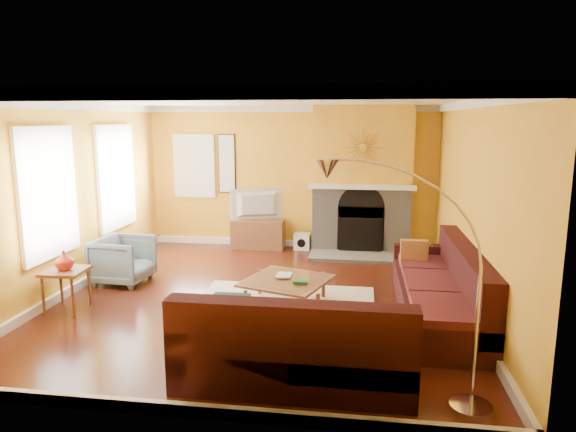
# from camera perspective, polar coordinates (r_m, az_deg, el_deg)

# --- Properties ---
(floor) EXTENTS (5.50, 6.00, 0.02)m
(floor) POSITION_cam_1_polar(r_m,az_deg,el_deg) (7.27, -2.91, -9.06)
(floor) COLOR #572112
(floor) RESTS_ON ground
(ceiling) EXTENTS (5.50, 6.00, 0.02)m
(ceiling) POSITION_cam_1_polar(r_m,az_deg,el_deg) (6.84, -3.13, 12.90)
(ceiling) COLOR white
(ceiling) RESTS_ON ground
(wall_back) EXTENTS (5.50, 0.02, 2.70)m
(wall_back) POSITION_cam_1_polar(r_m,az_deg,el_deg) (9.87, 0.33, 4.32)
(wall_back) COLOR gold
(wall_back) RESTS_ON ground
(wall_front) EXTENTS (5.50, 0.02, 2.70)m
(wall_front) POSITION_cam_1_polar(r_m,az_deg,el_deg) (4.08, -11.16, -5.07)
(wall_front) COLOR gold
(wall_front) RESTS_ON ground
(wall_left) EXTENTS (0.02, 6.00, 2.70)m
(wall_left) POSITION_cam_1_polar(r_m,az_deg,el_deg) (7.93, -23.01, 1.90)
(wall_left) COLOR gold
(wall_left) RESTS_ON ground
(wall_right) EXTENTS (0.02, 6.00, 2.70)m
(wall_right) POSITION_cam_1_polar(r_m,az_deg,el_deg) (6.95, 19.92, 0.99)
(wall_right) COLOR gold
(wall_right) RESTS_ON ground
(baseboard) EXTENTS (5.50, 6.00, 0.12)m
(baseboard) POSITION_cam_1_polar(r_m,az_deg,el_deg) (7.24, -2.92, -8.54)
(baseboard) COLOR white
(baseboard) RESTS_ON floor
(crown_molding) EXTENTS (5.50, 6.00, 0.12)m
(crown_molding) POSITION_cam_1_polar(r_m,az_deg,el_deg) (6.84, -3.13, 12.32)
(crown_molding) COLOR white
(crown_molding) RESTS_ON ceiling
(window_left_near) EXTENTS (0.06, 1.22, 1.72)m
(window_left_near) POSITION_cam_1_polar(r_m,az_deg,el_deg) (9.02, -18.64, 4.12)
(window_left_near) COLOR white
(window_left_near) RESTS_ON wall_left
(window_left_far) EXTENTS (0.06, 1.22, 1.72)m
(window_left_far) POSITION_cam_1_polar(r_m,az_deg,el_deg) (7.39, -25.20, 2.33)
(window_left_far) COLOR white
(window_left_far) RESTS_ON wall_left
(window_back) EXTENTS (0.82, 0.06, 1.22)m
(window_back) POSITION_cam_1_polar(r_m,az_deg,el_deg) (10.23, -10.36, 5.50)
(window_back) COLOR white
(window_back) RESTS_ON wall_back
(wall_art) EXTENTS (0.34, 0.04, 1.14)m
(wall_art) POSITION_cam_1_polar(r_m,az_deg,el_deg) (10.05, -6.81, 5.79)
(wall_art) COLOR white
(wall_art) RESTS_ON wall_back
(fireplace) EXTENTS (1.80, 0.40, 2.70)m
(fireplace) POSITION_cam_1_polar(r_m,az_deg,el_deg) (9.57, 8.21, 4.01)
(fireplace) COLOR gray
(fireplace) RESTS_ON floor
(mantel) EXTENTS (1.92, 0.22, 0.08)m
(mantel) POSITION_cam_1_polar(r_m,az_deg,el_deg) (9.35, 8.20, 3.24)
(mantel) COLOR white
(mantel) RESTS_ON fireplace
(hearth) EXTENTS (1.80, 0.70, 0.06)m
(hearth) POSITION_cam_1_polar(r_m,az_deg,el_deg) (9.28, 8.00, -4.50)
(hearth) COLOR gray
(hearth) RESTS_ON floor
(sunburst) EXTENTS (0.70, 0.04, 0.70)m
(sunburst) POSITION_cam_1_polar(r_m,az_deg,el_deg) (9.29, 8.31, 7.53)
(sunburst) COLOR olive
(sunburst) RESTS_ON fireplace
(rug) EXTENTS (2.40, 1.80, 0.02)m
(rug) POSITION_cam_1_polar(r_m,az_deg,el_deg) (6.93, -0.51, -9.90)
(rug) COLOR beige
(rug) RESTS_ON floor
(sectional_sofa) EXTENTS (3.10, 3.70, 0.90)m
(sectional_sofa) POSITION_cam_1_polar(r_m,az_deg,el_deg) (6.19, 6.60, -8.17)
(sectional_sofa) COLOR #361113
(sectional_sofa) RESTS_ON floor
(coffee_table) EXTENTS (1.27, 1.27, 0.40)m
(coffee_table) POSITION_cam_1_polar(r_m,az_deg,el_deg) (6.81, -0.15, -8.58)
(coffee_table) COLOR white
(coffee_table) RESTS_ON floor
(media_console) EXTENTS (1.00, 0.45, 0.55)m
(media_console) POSITION_cam_1_polar(r_m,az_deg,el_deg) (9.89, -3.33, -2.00)
(media_console) COLOR brown
(media_console) RESTS_ON floor
(tv) EXTENTS (1.00, 0.50, 0.59)m
(tv) POSITION_cam_1_polar(r_m,az_deg,el_deg) (9.79, -3.36, 1.26)
(tv) COLOR black
(tv) RESTS_ON media_console
(subwoofer) EXTENTS (0.30, 0.30, 0.30)m
(subwoofer) POSITION_cam_1_polar(r_m,az_deg,el_deg) (9.82, 1.59, -2.83)
(subwoofer) COLOR white
(subwoofer) RESTS_ON floor
(armchair) EXTENTS (0.83, 0.81, 0.71)m
(armchair) POSITION_cam_1_polar(r_m,az_deg,el_deg) (8.16, -17.86, -4.68)
(armchair) COLOR slate
(armchair) RESTS_ON floor
(side_table) EXTENTS (0.53, 0.53, 0.55)m
(side_table) POSITION_cam_1_polar(r_m,az_deg,el_deg) (7.27, -23.38, -7.57)
(side_table) COLOR brown
(side_table) RESTS_ON floor
(vase) EXTENTS (0.27, 0.27, 0.25)m
(vase) POSITION_cam_1_polar(r_m,az_deg,el_deg) (7.16, -23.61, -4.53)
(vase) COLOR red
(vase) RESTS_ON side_table
(book) EXTENTS (0.20, 0.27, 0.03)m
(book) POSITION_cam_1_polar(r_m,az_deg,el_deg) (6.86, -1.28, -6.58)
(book) COLOR white
(book) RESTS_ON coffee_table
(arc_lamp) EXTENTS (1.35, 0.36, 2.12)m
(arc_lamp) POSITION_cam_1_polar(r_m,az_deg,el_deg) (4.40, 13.07, -7.91)
(arc_lamp) COLOR silver
(arc_lamp) RESTS_ON floor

